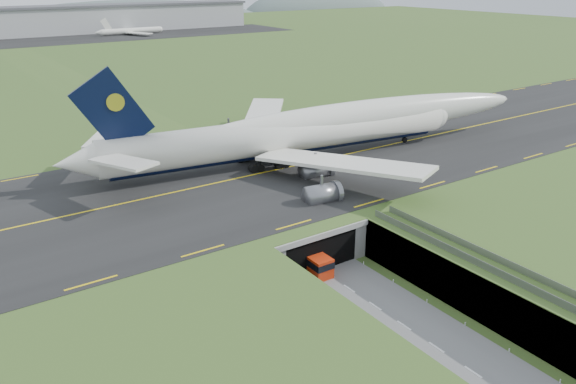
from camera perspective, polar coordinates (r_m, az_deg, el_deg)
ground at (r=74.18m, az=7.25°, el=-10.51°), size 900.00×900.00×0.00m
airfield_deck at (r=72.65m, az=7.36°, el=-8.50°), size 800.00×800.00×6.00m
trench_road at (r=69.67m, az=11.40°, el=-13.03°), size 12.00×75.00×0.20m
taxiway at (r=96.01m, az=-5.59°, el=1.26°), size 800.00×44.00×0.18m
tunnel_portal at (r=84.17m, az=-0.13°, el=-3.66°), size 17.00×22.30×6.00m
guideway at (r=69.03m, az=25.30°, el=-10.09°), size 3.00×53.00×7.05m
jumbo_jet at (r=106.71m, az=3.19°, el=6.42°), size 95.44×60.82×20.30m
shuttle_tram at (r=78.57m, az=2.35°, el=-7.01°), size 2.89×7.28×2.96m
distant_hills at (r=490.22m, az=-22.23°, el=14.88°), size 700.00×91.00×60.00m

